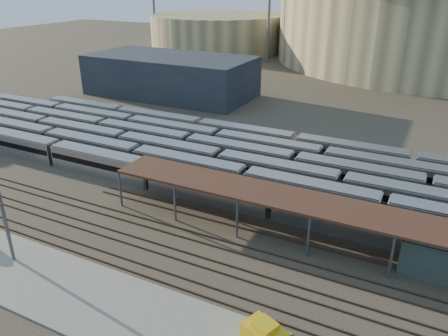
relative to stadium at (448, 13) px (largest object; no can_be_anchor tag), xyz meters
The scene contains 9 objects.
ground 143.17m from the stadium, 100.12° to the right, with size 420.00×420.00×0.00m, color #383026.
apron 158.72m from the stadium, 100.95° to the right, with size 50.00×9.00×0.20m, color gray.
subway_trains 125.30m from the stadium, 102.48° to the right, with size 128.16×23.90×3.60m.
inspection_shed 136.52m from the stadium, 91.26° to the right, with size 60.30×6.00×5.30m.
empty_tracks 148.05m from the stadium, 99.78° to the right, with size 170.00×9.62×0.18m.
stadium is the anchor object (origin of this frame).
secondary_arena 86.11m from the stadium, behind, with size 56.00×56.00×14.00m, color tan.
service_building 104.67m from the stadium, 125.22° to the right, with size 42.00×20.00×10.00m, color #1E232D.
floodlight_0 62.79m from the stadium, 151.39° to the right, with size 4.00×1.00×38.40m.
Camera 1 is at (27.66, -38.80, 28.41)m, focal length 35.00 mm.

